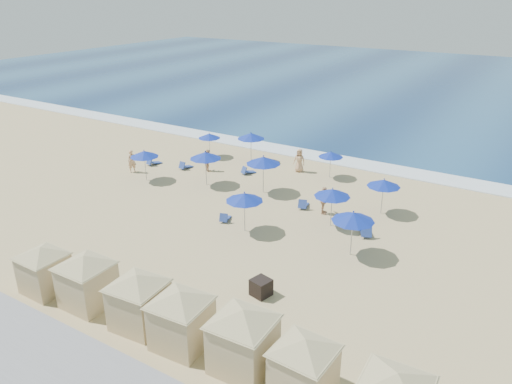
{
  "coord_description": "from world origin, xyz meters",
  "views": [
    {
      "loc": [
        16.16,
        -21.71,
        13.48
      ],
      "look_at": [
        0.81,
        3.0,
        1.46
      ],
      "focal_mm": 35.0,
      "sensor_mm": 36.0,
      "label": 1
    }
  ],
  "objects_px": {
    "cabana_0": "(43,263)",
    "umbrella_1": "(209,136)",
    "umbrella_2": "(205,155)",
    "beachgoer_1": "(208,160)",
    "cabana_1": "(86,274)",
    "umbrella_5": "(244,197)",
    "cabana_5": "(304,360)",
    "umbrella_7": "(331,154)",
    "umbrella_0": "(144,154)",
    "trash_bin": "(261,287)",
    "umbrella_9": "(353,217)",
    "cabana_2": "(138,294)",
    "beachgoer_3": "(299,160)",
    "beachgoer_0": "(132,161)",
    "umbrella_6": "(332,193)",
    "umbrella_3": "(251,136)",
    "umbrella_4": "(263,160)",
    "umbrella_8": "(384,183)",
    "beachgoer_2": "(324,201)",
    "cabana_3": "(181,312)",
    "cabana_4": "(243,332)"
  },
  "relations": [
    {
      "from": "trash_bin",
      "to": "umbrella_7",
      "type": "distance_m",
      "value": 16.59
    },
    {
      "from": "cabana_2",
      "to": "umbrella_7",
      "type": "height_order",
      "value": "cabana_2"
    },
    {
      "from": "beachgoer_1",
      "to": "beachgoer_3",
      "type": "relative_size",
      "value": 0.92
    },
    {
      "from": "beachgoer_3",
      "to": "cabana_0",
      "type": "bearing_deg",
      "value": -105.35
    },
    {
      "from": "cabana_5",
      "to": "umbrella_4",
      "type": "xyz_separation_m",
      "value": [
        -10.95,
        15.43,
        0.86
      ]
    },
    {
      "from": "umbrella_1",
      "to": "umbrella_6",
      "type": "xyz_separation_m",
      "value": [
        14.18,
        -6.78,
        0.3
      ]
    },
    {
      "from": "umbrella_8",
      "to": "beachgoer_0",
      "type": "xyz_separation_m",
      "value": [
        -19.06,
        -2.8,
        -1.18
      ]
    },
    {
      "from": "beachgoer_0",
      "to": "cabana_1",
      "type": "bearing_deg",
      "value": -113.59
    },
    {
      "from": "cabana_5",
      "to": "umbrella_7",
      "type": "relative_size",
      "value": 1.98
    },
    {
      "from": "umbrella_2",
      "to": "beachgoer_3",
      "type": "height_order",
      "value": "umbrella_2"
    },
    {
      "from": "cabana_2",
      "to": "umbrella_8",
      "type": "height_order",
      "value": "cabana_2"
    },
    {
      "from": "cabana_1",
      "to": "umbrella_2",
      "type": "bearing_deg",
      "value": 106.92
    },
    {
      "from": "cabana_5",
      "to": "umbrella_0",
      "type": "height_order",
      "value": "cabana_5"
    },
    {
      "from": "umbrella_0",
      "to": "umbrella_9",
      "type": "bearing_deg",
      "value": -8.27
    },
    {
      "from": "umbrella_7",
      "to": "beachgoer_2",
      "type": "height_order",
      "value": "umbrella_7"
    },
    {
      "from": "umbrella_2",
      "to": "umbrella_9",
      "type": "distance_m",
      "value": 13.55
    },
    {
      "from": "umbrella_4",
      "to": "umbrella_6",
      "type": "distance_m",
      "value": 6.67
    },
    {
      "from": "cabana_5",
      "to": "umbrella_7",
      "type": "bearing_deg",
      "value": 111.63
    },
    {
      "from": "umbrella_5",
      "to": "beachgoer_3",
      "type": "bearing_deg",
      "value": 100.34
    },
    {
      "from": "umbrella_0",
      "to": "umbrella_8",
      "type": "height_order",
      "value": "umbrella_8"
    },
    {
      "from": "umbrella_0",
      "to": "umbrella_1",
      "type": "distance_m",
      "value": 7.03
    },
    {
      "from": "trash_bin",
      "to": "umbrella_3",
      "type": "xyz_separation_m",
      "value": [
        -10.76,
        16.09,
        1.8
      ]
    },
    {
      "from": "cabana_2",
      "to": "cabana_3",
      "type": "height_order",
      "value": "cabana_3"
    },
    {
      "from": "cabana_0",
      "to": "beachgoer_2",
      "type": "xyz_separation_m",
      "value": [
        7.55,
        14.92,
        -0.55
      ]
    },
    {
      "from": "cabana_5",
      "to": "umbrella_3",
      "type": "bearing_deg",
      "value": 126.51
    },
    {
      "from": "cabana_0",
      "to": "cabana_4",
      "type": "distance_m",
      "value": 10.85
    },
    {
      "from": "cabana_5",
      "to": "umbrella_6",
      "type": "bearing_deg",
      "value": 109.95
    },
    {
      "from": "cabana_2",
      "to": "beachgoer_3",
      "type": "height_order",
      "value": "cabana_2"
    },
    {
      "from": "cabana_5",
      "to": "umbrella_4",
      "type": "relative_size",
      "value": 1.54
    },
    {
      "from": "umbrella_1",
      "to": "umbrella_7",
      "type": "xyz_separation_m",
      "value": [
        10.74,
        0.8,
        -0.01
      ]
    },
    {
      "from": "umbrella_5",
      "to": "umbrella_6",
      "type": "relative_size",
      "value": 1.02
    },
    {
      "from": "umbrella_7",
      "to": "umbrella_3",
      "type": "bearing_deg",
      "value": -179.8
    },
    {
      "from": "cabana_5",
      "to": "umbrella_1",
      "type": "relative_size",
      "value": 1.97
    },
    {
      "from": "cabana_3",
      "to": "umbrella_4",
      "type": "relative_size",
      "value": 1.61
    },
    {
      "from": "cabana_1",
      "to": "umbrella_5",
      "type": "height_order",
      "value": "cabana_1"
    },
    {
      "from": "cabana_1",
      "to": "umbrella_9",
      "type": "distance_m",
      "value": 13.52
    },
    {
      "from": "umbrella_7",
      "to": "trash_bin",
      "type": "bearing_deg",
      "value": -77.1
    },
    {
      "from": "umbrella_7",
      "to": "umbrella_9",
      "type": "xyz_separation_m",
      "value": [
        5.82,
        -10.3,
        0.43
      ]
    },
    {
      "from": "umbrella_2",
      "to": "beachgoer_3",
      "type": "distance_m",
      "value": 7.66
    },
    {
      "from": "trash_bin",
      "to": "umbrella_9",
      "type": "distance_m",
      "value": 6.47
    },
    {
      "from": "cabana_0",
      "to": "umbrella_1",
      "type": "height_order",
      "value": "cabana_0"
    },
    {
      "from": "trash_bin",
      "to": "beachgoer_2",
      "type": "distance_m",
      "value": 9.97
    },
    {
      "from": "cabana_4",
      "to": "umbrella_6",
      "type": "distance_m",
      "value": 13.2
    },
    {
      "from": "umbrella_5",
      "to": "umbrella_8",
      "type": "distance_m",
      "value": 9.04
    },
    {
      "from": "cabana_5",
      "to": "umbrella_6",
      "type": "height_order",
      "value": "cabana_5"
    },
    {
      "from": "cabana_0",
      "to": "umbrella_9",
      "type": "xyz_separation_m",
      "value": [
        11.03,
        10.87,
        0.81
      ]
    },
    {
      "from": "umbrella_5",
      "to": "umbrella_8",
      "type": "xyz_separation_m",
      "value": [
        6.06,
        6.7,
        -0.11
      ]
    },
    {
      "from": "umbrella_2",
      "to": "beachgoer_1",
      "type": "height_order",
      "value": "umbrella_2"
    },
    {
      "from": "umbrella_2",
      "to": "beachgoer_2",
      "type": "bearing_deg",
      "value": -0.73
    },
    {
      "from": "cabana_0",
      "to": "umbrella_1",
      "type": "relative_size",
      "value": 1.91
    }
  ]
}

